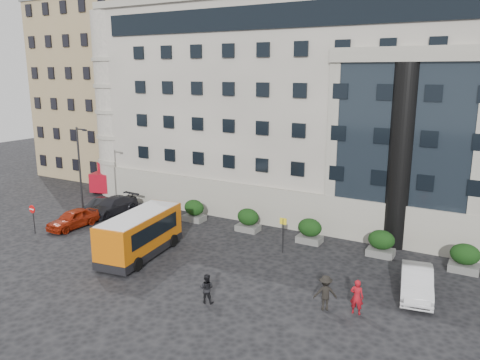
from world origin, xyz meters
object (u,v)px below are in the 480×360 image
(street_lamp, at_px, (80,171))
(no_entry_sign, at_px, (33,213))
(hedge_d, at_px, (381,243))
(hedge_b, at_px, (248,220))
(hedge_e, at_px, (465,258))
(pedestrian_c, at_px, (325,293))
(red_truck, at_px, (116,175))
(parked_car_a, at_px, (73,219))
(minibus, at_px, (140,233))
(pedestrian_b, at_px, (207,288))
(bus_stop_sign, at_px, (283,229))
(parked_car_d, at_px, (142,178))
(parked_car_b, at_px, (100,206))
(hedge_c, at_px, (310,231))
(hedge_a, at_px, (194,210))
(pedestrian_a, at_px, (357,297))
(white_taxi, at_px, (417,282))
(parked_car_c, at_px, (112,206))

(street_lamp, relative_size, no_entry_sign, 3.45)
(hedge_d, distance_m, street_lamp, 24.27)
(hedge_b, distance_m, no_entry_sign, 16.74)
(hedge_e, height_order, pedestrian_c, pedestrian_c)
(red_truck, height_order, parked_car_a, red_truck)
(minibus, distance_m, pedestrian_b, 8.42)
(hedge_b, height_order, minibus, minibus)
(street_lamp, xyz_separation_m, bus_stop_sign, (17.44, 2.00, -2.64))
(parked_car_d, bearing_deg, parked_car_b, -60.94)
(hedge_c, xyz_separation_m, red_truck, (-24.01, 4.80, 0.68))
(hedge_c, bearing_deg, pedestrian_b, -97.38)
(no_entry_sign, xyz_separation_m, parked_car_d, (-4.00, 17.04, -1.04))
(hedge_a, height_order, hedge_b, same)
(hedge_a, bearing_deg, parked_car_b, -165.97)
(bus_stop_sign, bearing_deg, parked_car_a, -168.31)
(minibus, distance_m, pedestrian_a, 15.16)
(hedge_b, relative_size, white_taxi, 0.38)
(minibus, bearing_deg, bus_stop_sign, 24.69)
(hedge_d, distance_m, parked_car_b, 24.49)
(hedge_c, distance_m, pedestrian_c, 10.03)
(minibus, height_order, parked_car_a, minibus)
(pedestrian_c, bearing_deg, hedge_d, -124.23)
(minibus, xyz_separation_m, pedestrian_c, (13.57, -0.90, -0.68))
(hedge_a, xyz_separation_m, parked_car_a, (-7.50, -6.32, -0.17))
(pedestrian_c, bearing_deg, parked_car_a, -36.11)
(bus_stop_sign, distance_m, parked_car_d, 25.07)
(hedge_a, height_order, parked_car_c, hedge_a)
(hedge_a, distance_m, no_entry_sign, 12.64)
(hedge_c, bearing_deg, hedge_e, 0.00)
(no_entry_sign, bearing_deg, hedge_b, 31.90)
(no_entry_sign, relative_size, red_truck, 0.37)
(pedestrian_b, bearing_deg, white_taxi, -159.03)
(hedge_b, height_order, pedestrian_c, pedestrian_c)
(bus_stop_sign, relative_size, pedestrian_c, 1.31)
(bus_stop_sign, xyz_separation_m, white_taxi, (9.24, -2.09, -0.94))
(hedge_c, height_order, hedge_e, same)
(no_entry_sign, distance_m, red_truck, 14.40)
(red_truck, bearing_deg, minibus, -55.32)
(hedge_a, height_order, street_lamp, street_lamp)
(parked_car_c, bearing_deg, no_entry_sign, -99.66)
(hedge_a, relative_size, hedge_e, 1.00)
(hedge_a, bearing_deg, red_truck, 160.58)
(pedestrian_b, bearing_deg, hedge_d, -133.09)
(white_taxi, bearing_deg, hedge_e, 56.60)
(hedge_b, bearing_deg, red_truck, 165.69)
(pedestrian_c, bearing_deg, parked_car_c, -46.79)
(hedge_b, distance_m, parked_car_c, 12.85)
(hedge_e, xyz_separation_m, pedestrian_c, (-5.99, -9.01, 0.04))
(no_entry_sign, relative_size, pedestrian_b, 1.40)
(hedge_b, distance_m, white_taxi, 14.39)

